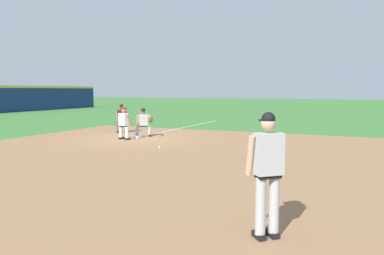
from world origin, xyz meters
TOP-DOWN VIEW (x-y plane):
  - ground_plane at (0.00, 0.00)m, footprint 160.00×160.00m
  - infield_dirt_patch at (-4.53, -4.04)m, footprint 18.00×18.00m
  - foul_line_stripe at (5.26, 0.00)m, footprint 10.52×0.10m
  - first_base_bag at (0.00, 0.00)m, footprint 0.38×0.38m
  - baseball at (-2.22, -2.47)m, footprint 0.07×0.07m
  - pitcher at (-9.02, -8.06)m, footprint 0.85×0.56m
  - first_baseman at (0.52, -0.11)m, footprint 0.77×1.07m
  - baserunner at (-0.68, 0.17)m, footprint 0.54×0.65m
  - umpire at (1.47, 1.78)m, footprint 0.67×0.67m

SIDE VIEW (x-z plane):
  - ground_plane at x=0.00m, z-range 0.00..0.00m
  - infield_dirt_patch at x=-4.53m, z-range 0.00..0.01m
  - foul_line_stripe at x=5.26m, z-range 0.01..0.01m
  - baseball at x=-2.22m, z-range 0.00..0.07m
  - first_base_bag at x=0.00m, z-range 0.00..0.09m
  - first_baseman at x=0.52m, z-range 0.06..1.40m
  - baserunner at x=-0.68m, z-range 0.06..1.52m
  - umpire at x=1.47m, z-range 0.06..1.52m
  - pitcher at x=-9.02m, z-range 0.13..1.99m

